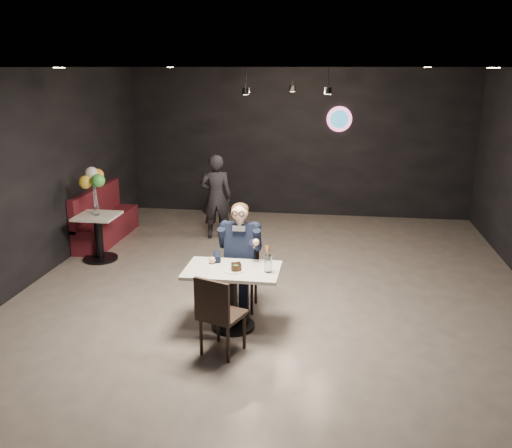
% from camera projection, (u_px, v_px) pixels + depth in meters
% --- Properties ---
extents(floor, '(9.00, 9.00, 0.00)m').
position_uv_depth(floor, '(273.00, 301.00, 7.23)').
color(floor, gray).
rests_on(floor, ground).
extents(wall_sign, '(0.50, 0.06, 0.50)m').
position_uv_depth(wall_sign, '(339.00, 119.00, 10.80)').
color(wall_sign, pink).
rests_on(wall_sign, floor).
extents(pendant_lights, '(1.40, 1.20, 0.36)m').
position_uv_depth(pendant_lights, '(290.00, 75.00, 8.32)').
color(pendant_lights, black).
rests_on(pendant_lights, floor).
extents(main_table, '(1.10, 0.70, 0.75)m').
position_uv_depth(main_table, '(233.00, 298.00, 6.39)').
color(main_table, white).
rests_on(main_table, floor).
extents(chair_far, '(0.42, 0.46, 0.92)m').
position_uv_depth(chair_far, '(241.00, 275.00, 6.89)').
color(chair_far, black).
rests_on(chair_far, floor).
extents(chair_near, '(0.55, 0.58, 0.92)m').
position_uv_depth(chair_near, '(223.00, 313.00, 5.81)').
color(chair_near, black).
rests_on(chair_near, floor).
extents(seated_man, '(0.60, 0.80, 1.44)m').
position_uv_depth(seated_man, '(240.00, 255.00, 6.82)').
color(seated_man, black).
rests_on(seated_man, floor).
extents(dessert_plate, '(0.24, 0.24, 0.01)m').
position_uv_depth(dessert_plate, '(234.00, 270.00, 6.21)').
color(dessert_plate, white).
rests_on(dessert_plate, main_table).
extents(cake_slice, '(0.13, 0.12, 0.08)m').
position_uv_depth(cake_slice, '(236.00, 267.00, 6.20)').
color(cake_slice, black).
rests_on(cake_slice, dessert_plate).
extents(mint_leaf, '(0.06, 0.04, 0.01)m').
position_uv_depth(mint_leaf, '(236.00, 265.00, 6.14)').
color(mint_leaf, '#2D8C42').
rests_on(mint_leaf, cake_slice).
extents(sundae_glass, '(0.09, 0.09, 0.20)m').
position_uv_depth(sundae_glass, '(268.00, 264.00, 6.16)').
color(sundae_glass, silver).
rests_on(sundae_glass, main_table).
extents(wafer_cone, '(0.08, 0.08, 0.14)m').
position_uv_depth(wafer_cone, '(268.00, 251.00, 6.11)').
color(wafer_cone, '#B17D48').
rests_on(wafer_cone, sundae_glass).
extents(booth_bench, '(0.47, 1.88, 0.94)m').
position_uv_depth(booth_bench, '(106.00, 215.00, 9.64)').
color(booth_bench, '#490F1D').
rests_on(booth_bench, floor).
extents(side_table, '(0.63, 0.63, 0.79)m').
position_uv_depth(side_table, '(99.00, 236.00, 8.67)').
color(side_table, white).
rests_on(side_table, floor).
extents(balloon_vase, '(0.09, 0.09, 0.14)m').
position_uv_depth(balloon_vase, '(97.00, 211.00, 8.55)').
color(balloon_vase, silver).
rests_on(balloon_vase, side_table).
extents(balloon_bunch, '(0.38, 0.38, 0.63)m').
position_uv_depth(balloon_bunch, '(95.00, 186.00, 8.44)').
color(balloon_bunch, yellow).
rests_on(balloon_bunch, balloon_vase).
extents(passerby, '(0.61, 0.45, 1.53)m').
position_uv_depth(passerby, '(216.00, 197.00, 9.69)').
color(passerby, black).
rests_on(passerby, floor).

